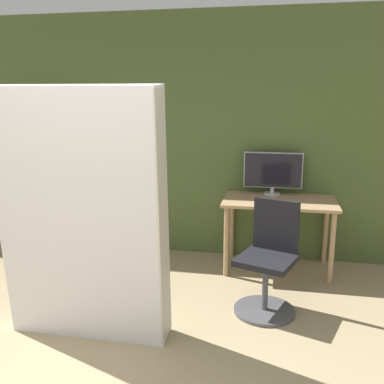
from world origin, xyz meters
The scene contains 6 objects.
wall_back centered at (0.00, 3.14, 1.35)m, with size 8.00×0.06×2.70m.
desk centered at (1.25, 2.77, 0.65)m, with size 1.15×0.67×0.76m.
monitor centered at (1.17, 3.01, 1.01)m, with size 0.62×0.17×0.46m.
office_chair centered at (1.17, 1.86, 0.39)m, with size 0.56×0.56×0.95m.
bookshelf centered at (-1.60, 3.01, 0.81)m, with size 0.89×0.26×1.63m.
mattress_near centered at (-0.17, 1.20, 0.94)m, with size 1.22×0.37×1.89m.
Camera 1 is at (1.17, -1.59, 1.82)m, focal length 40.00 mm.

